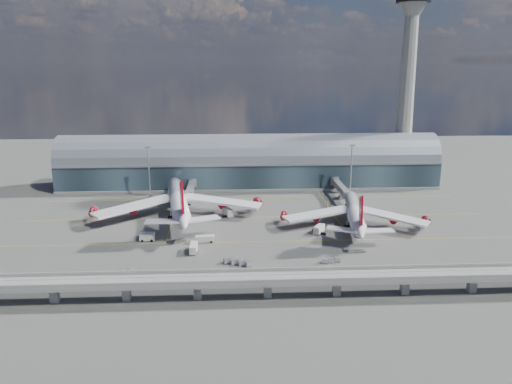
{
  "coord_description": "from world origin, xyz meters",
  "views": [
    {
      "loc": [
        -10.17,
        -185.55,
        65.88
      ],
      "look_at": [
        0.05,
        10.0,
        14.0
      ],
      "focal_mm": 35.0,
      "sensor_mm": 36.0,
      "label": 1
    }
  ],
  "objects_px": {
    "cargo_train_1": "(238,262)",
    "service_truck_4": "(342,195)",
    "cargo_train_0": "(125,274)",
    "cargo_train_2": "(331,260)",
    "airliner_right": "(355,214)",
    "service_truck_1": "(147,237)",
    "floodlight_mast_right": "(351,168)",
    "service_truck_2": "(205,239)",
    "airliner_left": "(178,202)",
    "service_truck_0": "(194,248)",
    "service_truck_3": "(319,229)",
    "service_truck_5": "(228,212)",
    "control_tower": "(407,88)",
    "floodlight_mast_left": "(149,171)"
  },
  "relations": [
    {
      "from": "floodlight_mast_left",
      "to": "service_truck_3",
      "type": "bearing_deg",
      "value": -37.37
    },
    {
      "from": "control_tower",
      "to": "cargo_train_0",
      "type": "bearing_deg",
      "value": -136.48
    },
    {
      "from": "control_tower",
      "to": "service_truck_1",
      "type": "height_order",
      "value": "control_tower"
    },
    {
      "from": "service_truck_0",
      "to": "service_truck_3",
      "type": "relative_size",
      "value": 1.07
    },
    {
      "from": "floodlight_mast_left",
      "to": "service_truck_0",
      "type": "bearing_deg",
      "value": -70.43
    },
    {
      "from": "service_truck_0",
      "to": "cargo_train_1",
      "type": "relative_size",
      "value": 0.72
    },
    {
      "from": "airliner_left",
      "to": "cargo_train_1",
      "type": "bearing_deg",
      "value": -74.35
    },
    {
      "from": "control_tower",
      "to": "service_truck_5",
      "type": "height_order",
      "value": "control_tower"
    },
    {
      "from": "airliner_left",
      "to": "service_truck_3",
      "type": "height_order",
      "value": "airliner_left"
    },
    {
      "from": "cargo_train_0",
      "to": "service_truck_3",
      "type": "bearing_deg",
      "value": -36.17
    },
    {
      "from": "airliner_right",
      "to": "airliner_left",
      "type": "bearing_deg",
      "value": 176.75
    },
    {
      "from": "airliner_left",
      "to": "cargo_train_2",
      "type": "distance_m",
      "value": 77.63
    },
    {
      "from": "floodlight_mast_left",
      "to": "cargo_train_0",
      "type": "height_order",
      "value": "floodlight_mast_left"
    },
    {
      "from": "floodlight_mast_left",
      "to": "cargo_train_2",
      "type": "distance_m",
      "value": 113.8
    },
    {
      "from": "floodlight_mast_right",
      "to": "airliner_left",
      "type": "relative_size",
      "value": 0.33
    },
    {
      "from": "floodlight_mast_left",
      "to": "cargo_train_1",
      "type": "relative_size",
      "value": 2.52
    },
    {
      "from": "service_truck_1",
      "to": "service_truck_2",
      "type": "height_order",
      "value": "service_truck_1"
    },
    {
      "from": "airliner_right",
      "to": "cargo_train_0",
      "type": "bearing_deg",
      "value": -142.3
    },
    {
      "from": "service_truck_0",
      "to": "cargo_train_0",
      "type": "distance_m",
      "value": 28.45
    },
    {
      "from": "airliner_right",
      "to": "cargo_train_0",
      "type": "xyz_separation_m",
      "value": [
        -83.86,
        -45.05,
        -4.29
      ]
    },
    {
      "from": "service_truck_4",
      "to": "control_tower",
      "type": "bearing_deg",
      "value": 58.04
    },
    {
      "from": "cargo_train_1",
      "to": "service_truck_4",
      "type": "bearing_deg",
      "value": -57.32
    },
    {
      "from": "floodlight_mast_right",
      "to": "service_truck_5",
      "type": "xyz_separation_m",
      "value": [
        -61.63,
        -32.41,
        -11.94
      ]
    },
    {
      "from": "floodlight_mast_left",
      "to": "service_truck_2",
      "type": "xyz_separation_m",
      "value": [
        29.96,
        -64.51,
        -12.3
      ]
    },
    {
      "from": "service_truck_1",
      "to": "service_truck_5",
      "type": "distance_m",
      "value": 42.28
    },
    {
      "from": "airliner_right",
      "to": "cargo_train_0",
      "type": "height_order",
      "value": "airliner_right"
    },
    {
      "from": "service_truck_2",
      "to": "cargo_train_1",
      "type": "relative_size",
      "value": 0.71
    },
    {
      "from": "service_truck_1",
      "to": "cargo_train_2",
      "type": "relative_size",
      "value": 0.81
    },
    {
      "from": "cargo_train_1",
      "to": "cargo_train_2",
      "type": "height_order",
      "value": "cargo_train_1"
    },
    {
      "from": "service_truck_3",
      "to": "cargo_train_2",
      "type": "distance_m",
      "value": 29.44
    },
    {
      "from": "cargo_train_0",
      "to": "service_truck_5",
      "type": "bearing_deg",
      "value": -2.56
    },
    {
      "from": "floodlight_mast_right",
      "to": "cargo_train_1",
      "type": "height_order",
      "value": "floodlight_mast_right"
    },
    {
      "from": "floodlight_mast_left",
      "to": "service_truck_2",
      "type": "relative_size",
      "value": 3.54
    },
    {
      "from": "airliner_left",
      "to": "service_truck_5",
      "type": "relative_size",
      "value": 10.71
    },
    {
      "from": "floodlight_mast_right",
      "to": "airliner_left",
      "type": "distance_m",
      "value": 89.38
    },
    {
      "from": "service_truck_1",
      "to": "cargo_train_0",
      "type": "xyz_separation_m",
      "value": [
        -1.95,
        -32.33,
        -0.66
      ]
    },
    {
      "from": "control_tower",
      "to": "cargo_train_1",
      "type": "bearing_deg",
      "value": -129.16
    },
    {
      "from": "floodlight_mast_right",
      "to": "service_truck_2",
      "type": "xyz_separation_m",
      "value": [
        -70.04,
        -64.51,
        -12.3
      ]
    },
    {
      "from": "airliner_right",
      "to": "service_truck_1",
      "type": "bearing_deg",
      "value": -161.71
    },
    {
      "from": "service_truck_4",
      "to": "cargo_train_0",
      "type": "height_order",
      "value": "service_truck_4"
    },
    {
      "from": "cargo_train_0",
      "to": "cargo_train_2",
      "type": "relative_size",
      "value": 1.17
    },
    {
      "from": "service_truck_2",
      "to": "service_truck_3",
      "type": "bearing_deg",
      "value": -86.27
    },
    {
      "from": "airliner_right",
      "to": "service_truck_1",
      "type": "relative_size",
      "value": 11.42
    },
    {
      "from": "service_truck_0",
      "to": "service_truck_2",
      "type": "relative_size",
      "value": 1.0
    },
    {
      "from": "service_truck_3",
      "to": "service_truck_5",
      "type": "bearing_deg",
      "value": 177.48
    },
    {
      "from": "service_truck_5",
      "to": "cargo_train_0",
      "type": "height_order",
      "value": "service_truck_5"
    },
    {
      "from": "cargo_train_2",
      "to": "airliner_left",
      "type": "bearing_deg",
      "value": 59.22
    },
    {
      "from": "floodlight_mast_right",
      "to": "service_truck_2",
      "type": "bearing_deg",
      "value": -137.35
    },
    {
      "from": "floodlight_mast_right",
      "to": "service_truck_4",
      "type": "relative_size",
      "value": 5.05
    },
    {
      "from": "floodlight_mast_left",
      "to": "service_truck_3",
      "type": "xyz_separation_m",
      "value": [
        74.25,
        -56.7,
        -12.04
      ]
    }
  ]
}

